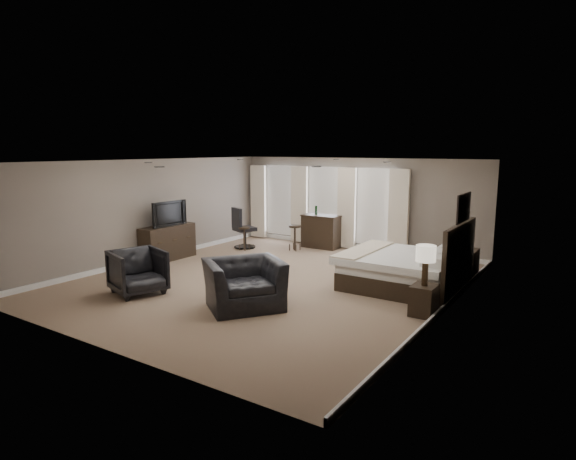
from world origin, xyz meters
The scene contains 16 objects.
room centered at (0.00, 0.00, 1.30)m, with size 7.60×8.60×2.64m.
window_bay centered at (-1.00, 4.11, 1.20)m, with size 5.25×0.20×2.30m.
bed centered at (2.58, 1.17, 0.72)m, with size 2.26×2.16×1.44m, color silver.
nightstand_near centered at (3.47, -0.28, 0.27)m, with size 0.40×0.49×0.53m, color black.
nightstand_far centered at (3.47, 2.62, 0.33)m, with size 0.49×0.60×0.66m, color black.
lamp_near centered at (3.47, -0.28, 0.88)m, with size 0.34×0.34×0.70m, color beige.
lamp_far centered at (3.47, 2.62, 0.99)m, with size 0.32×0.32×0.67m, color beige.
wall_art centered at (3.70, 1.17, 1.75)m, with size 0.04×0.96×0.56m, color slate.
dresser centered at (-3.45, 0.25, 0.45)m, with size 0.50×1.54×0.90m, color black.
tv centered at (-3.45, 0.25, 0.97)m, with size 1.12×0.64×0.15m, color black.
armchair_near centered at (0.60, -1.66, 0.59)m, with size 1.34×0.87×1.17m, color black.
armchair_far centered at (-1.69, -2.16, 0.49)m, with size 0.95×0.89×0.98m, color black.
bar_counter centered at (-0.86, 3.78, 0.48)m, with size 1.11×0.58×0.97m, color black.
bar_stool_left centered at (-2.51, 2.26, 0.33)m, with size 0.32×0.32×0.67m, color black.
bar_stool_right centered at (-1.29, 3.01, 0.36)m, with size 0.34×0.34×0.72m, color black.
desk_chair centered at (-2.69, 2.51, 0.60)m, with size 0.61×0.61×1.19m, color black.
Camera 1 is at (5.91, -8.28, 2.87)m, focal length 30.00 mm.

